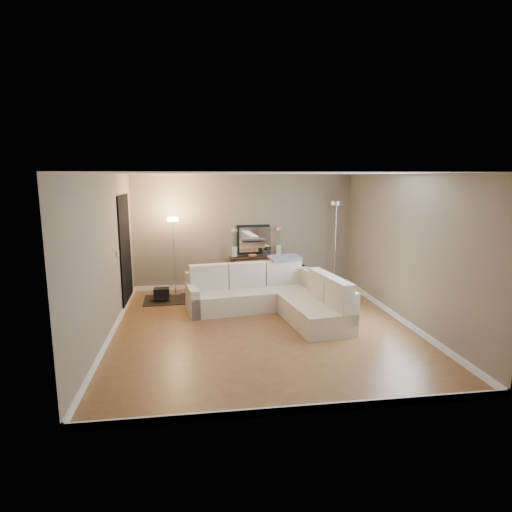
{
  "coord_description": "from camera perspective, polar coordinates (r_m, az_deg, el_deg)",
  "views": [
    {
      "loc": [
        -1.1,
        -6.9,
        2.56
      ],
      "look_at": [
        0.0,
        0.8,
        1.1
      ],
      "focal_mm": 30.0,
      "sensor_mm": 36.0,
      "label": 1
    }
  ],
  "objects": [
    {
      "name": "floor_lamp_lit",
      "position": [
        9.26,
        -10.93,
        1.98
      ],
      "size": [
        0.25,
        0.25,
        1.7
      ],
      "color": "silver",
      "rests_on": "floor"
    },
    {
      "name": "baseboard_right",
      "position": [
        8.17,
        18.53,
        -7.83
      ],
      "size": [
        0.03,
        5.5,
        0.1
      ],
      "primitive_type": "cube",
      "color": "white",
      "rests_on": "ground"
    },
    {
      "name": "flower_vase_left",
      "position": [
        9.57,
        -2.88,
        1.53
      ],
      "size": [
        0.15,
        0.13,
        0.65
      ],
      "color": "silver",
      "rests_on": "console_table"
    },
    {
      "name": "baseboard_back",
      "position": [
        10.02,
        -1.57,
        -3.89
      ],
      "size": [
        5.0,
        0.03,
        0.1
      ],
      "primitive_type": "cube",
      "color": "white",
      "rests_on": "ground"
    },
    {
      "name": "doorway",
      "position": [
        8.83,
        -17.0,
        0.65
      ],
      "size": [
        0.02,
        1.2,
        2.2
      ],
      "primitive_type": "cube",
      "color": "black",
      "rests_on": "ground"
    },
    {
      "name": "throw_blanket",
      "position": [
        8.69,
        3.88,
        -0.21
      ],
      "size": [
        0.69,
        0.48,
        0.08
      ],
      "primitive_type": "cube",
      "rotation": [
        0.1,
        0.0,
        0.19
      ],
      "color": "slate",
      "rests_on": "sectional_sofa"
    },
    {
      "name": "wall_left",
      "position": [
        7.16,
        -19.36,
        -0.12
      ],
      "size": [
        0.02,
        5.5,
        2.6
      ],
      "primitive_type": "cube",
      "color": "gray",
      "rests_on": "ground"
    },
    {
      "name": "switch_plate",
      "position": [
        7.99,
        -17.95,
        0.31
      ],
      "size": [
        0.02,
        0.08,
        0.12
      ],
      "primitive_type": "cube",
      "color": "white",
      "rests_on": "ground"
    },
    {
      "name": "table_decor",
      "position": [
        9.69,
        0.17,
        0.2
      ],
      "size": [
        0.53,
        0.13,
        0.12
      ],
      "color": "#D36425",
      "rests_on": "console_table"
    },
    {
      "name": "baseboard_front",
      "position": [
        4.99,
        6.1,
        -19.65
      ],
      "size": [
        5.0,
        0.03,
        0.1
      ],
      "primitive_type": "cube",
      "color": "white",
      "rests_on": "ground"
    },
    {
      "name": "charcoal_rug",
      "position": [
        9.2,
        -11.26,
        -5.69
      ],
      "size": [
        1.14,
        0.87,
        0.01
      ],
      "primitive_type": "cube",
      "rotation": [
        0.0,
        0.0,
        0.04
      ],
      "color": "black",
      "rests_on": "floor"
    },
    {
      "name": "black_bag",
      "position": [
        9.06,
        -12.49,
        -4.83
      ],
      "size": [
        0.32,
        0.23,
        0.2
      ],
      "primitive_type": "cube",
      "rotation": [
        0.0,
        0.0,
        0.04
      ],
      "color": "black",
      "rests_on": "charcoal_rug"
    },
    {
      "name": "leaning_mirror",
      "position": [
        9.83,
        -0.11,
        2.22
      ],
      "size": [
        0.87,
        0.14,
        0.68
      ],
      "color": "black",
      "rests_on": "console_table"
    },
    {
      "name": "console_table",
      "position": [
        9.78,
        -0.3,
        -1.97
      ],
      "size": [
        1.26,
        0.48,
        0.76
      ],
      "color": "black",
      "rests_on": "floor"
    },
    {
      "name": "flower_vase_right",
      "position": [
        9.83,
        3.05,
        1.77
      ],
      "size": [
        0.15,
        0.13,
        0.65
      ],
      "color": "silver",
      "rests_on": "console_table"
    },
    {
      "name": "baseboard_left",
      "position": [
        7.47,
        -18.57,
        -9.57
      ],
      "size": [
        0.03,
        5.5,
        0.1
      ],
      "primitive_type": "cube",
      "color": "white",
      "rests_on": "ground"
    },
    {
      "name": "sectional_sofa",
      "position": [
        8.13,
        2.36,
        -5.34
      ],
      "size": [
        2.8,
        2.48,
        0.88
      ],
      "color": "beige",
      "rests_on": "floor"
    },
    {
      "name": "wall_front",
      "position": [
        4.47,
        6.5,
        -5.82
      ],
      "size": [
        5.0,
        0.02,
        2.6
      ],
      "primitive_type": "cube",
      "color": "gray",
      "rests_on": "ground"
    },
    {
      "name": "floor_lamp_unlit",
      "position": [
        9.86,
        10.6,
        3.79
      ],
      "size": [
        0.29,
        0.29,
        2.0
      ],
      "color": "silver",
      "rests_on": "floor"
    },
    {
      "name": "wall_back",
      "position": [
        9.81,
        -1.62,
        3.24
      ],
      "size": [
        5.0,
        0.02,
        2.6
      ],
      "primitive_type": "cube",
      "color": "gray",
      "rests_on": "ground"
    },
    {
      "name": "wall_right",
      "position": [
        7.89,
        19.23,
        0.84
      ],
      "size": [
        0.02,
        5.5,
        2.6
      ],
      "primitive_type": "cube",
      "color": "gray",
      "rests_on": "ground"
    },
    {
      "name": "ceiling",
      "position": [
        6.99,
        0.94,
        11.0
      ],
      "size": [
        5.0,
        5.5,
        0.01
      ],
      "primitive_type": "cube",
      "color": "white",
      "rests_on": "ground"
    },
    {
      "name": "floor",
      "position": [
        7.44,
        0.88,
        -9.53
      ],
      "size": [
        5.0,
        5.5,
        0.01
      ],
      "primitive_type": "cube",
      "color": "brown",
      "rests_on": "ground"
    }
  ]
}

